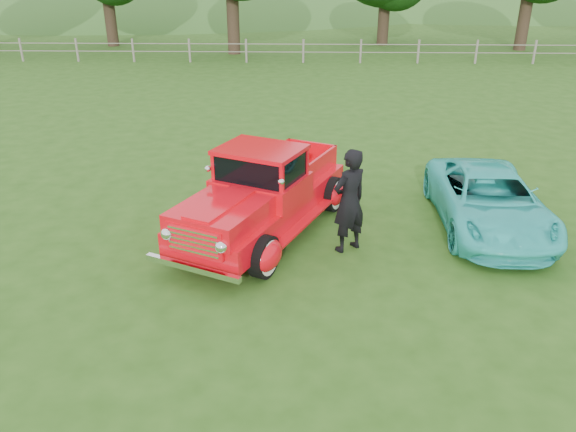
{
  "coord_description": "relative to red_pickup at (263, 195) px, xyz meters",
  "views": [
    {
      "loc": [
        0.1,
        -8.32,
        4.97
      ],
      "look_at": [
        -0.18,
        1.2,
        0.61
      ],
      "focal_mm": 35.0,
      "sensor_mm": 36.0,
      "label": 1
    }
  ],
  "objects": [
    {
      "name": "man",
      "position": [
        1.62,
        -0.68,
        0.19
      ],
      "size": [
        0.86,
        0.81,
        1.97
      ],
      "primitive_type": "imported",
      "rotation": [
        0.0,
        0.0,
        3.78
      ],
      "color": "black",
      "rests_on": "ground"
    },
    {
      "name": "teal_sedan",
      "position": [
        4.5,
        0.38,
        -0.21
      ],
      "size": [
        2.02,
        4.24,
        1.17
      ],
      "primitive_type": "imported",
      "rotation": [
        0.0,
        0.0,
        -0.02
      ],
      "color": "#33CCC4",
      "rests_on": "ground"
    },
    {
      "name": "distant_hills",
      "position": [
        -3.4,
        57.71,
        -5.34
      ],
      "size": [
        116.0,
        60.0,
        18.0
      ],
      "color": "#2F6324",
      "rests_on": "ground"
    },
    {
      "name": "fence_line",
      "position": [
        0.69,
        20.25,
        -0.19
      ],
      "size": [
        48.0,
        0.12,
        1.2
      ],
      "color": "gray",
      "rests_on": "ground"
    },
    {
      "name": "ground",
      "position": [
        0.69,
        -1.75,
        -0.8
      ],
      "size": [
        140.0,
        140.0,
        0.0
      ],
      "primitive_type": "plane",
      "color": "#264D14",
      "rests_on": "ground"
    },
    {
      "name": "red_pickup",
      "position": [
        0.0,
        0.0,
        0.0
      ],
      "size": [
        3.66,
        5.26,
        1.78
      ],
      "rotation": [
        0.0,
        0.0,
        -0.42
      ],
      "color": "black",
      "rests_on": "ground"
    }
  ]
}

